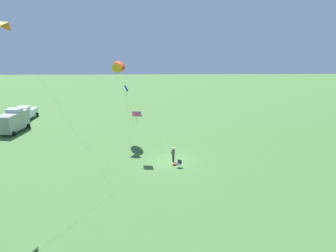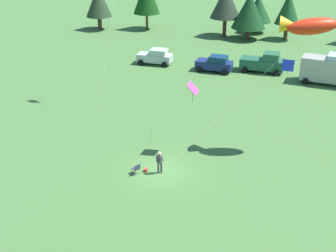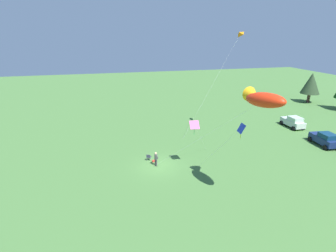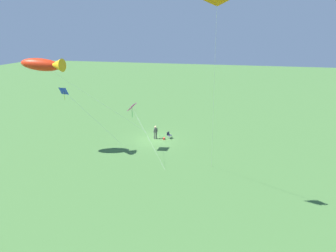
{
  "view_description": "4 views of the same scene",
  "coord_description": "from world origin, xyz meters",
  "px_view_note": "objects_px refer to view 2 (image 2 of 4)",
  "views": [
    {
      "loc": [
        -34.59,
        1.13,
        14.12
      ],
      "look_at": [
        -2.14,
        0.35,
        4.8
      ],
      "focal_mm": 35.0,
      "sensor_mm": 36.0,
      "label": 1
    },
    {
      "loc": [
        8.18,
        -28.47,
        17.67
      ],
      "look_at": [
        -0.42,
        3.18,
        2.16
      ],
      "focal_mm": 50.0,
      "sensor_mm": 36.0,
      "label": 2
    },
    {
      "loc": [
        26.91,
        -5.63,
        14.67
      ],
      "look_at": [
        -1.43,
        1.5,
        4.36
      ],
      "focal_mm": 28.0,
      "sensor_mm": 36.0,
      "label": 3
    },
    {
      "loc": [
        -8.24,
        29.27,
        12.91
      ],
      "look_at": [
        -2.28,
        2.31,
        2.84
      ],
      "focal_mm": 28.0,
      "sensor_mm": 36.0,
      "label": 4
    }
  ],
  "objects_px": {
    "kite_large_fish": "(307,26)",
    "backpack_on_grass": "(146,170)",
    "car_navy_hatch": "(215,64)",
    "truck_green_flatbed": "(264,63)",
    "folding_chair": "(137,168)",
    "kite_diamond_rainbow": "(192,89)",
    "kite_diamond_blue": "(285,68)",
    "person_kite_flyer": "(160,161)",
    "car_silver_compact": "(156,57)",
    "van_motorhome_grey": "(327,69)"
  },
  "relations": [
    {
      "from": "car_silver_compact",
      "to": "truck_green_flatbed",
      "type": "height_order",
      "value": "truck_green_flatbed"
    },
    {
      "from": "person_kite_flyer",
      "to": "truck_green_flatbed",
      "type": "bearing_deg",
      "value": -42.98
    },
    {
      "from": "person_kite_flyer",
      "to": "car_silver_compact",
      "type": "xyz_separation_m",
      "value": [
        -7.67,
        24.73,
        -0.07
      ]
    },
    {
      "from": "person_kite_flyer",
      "to": "car_navy_hatch",
      "type": "xyz_separation_m",
      "value": [
        -0.18,
        23.87,
        -0.07
      ]
    },
    {
      "from": "van_motorhome_grey",
      "to": "kite_diamond_blue",
      "type": "relative_size",
      "value": 0.76
    },
    {
      "from": "folding_chair",
      "to": "kite_diamond_rainbow",
      "type": "relative_size",
      "value": 0.15
    },
    {
      "from": "folding_chair",
      "to": "van_motorhome_grey",
      "type": "relative_size",
      "value": 0.14
    },
    {
      "from": "van_motorhome_grey",
      "to": "car_navy_hatch",
      "type": "bearing_deg",
      "value": -175.69
    },
    {
      "from": "car_navy_hatch",
      "to": "truck_green_flatbed",
      "type": "distance_m",
      "value": 5.64
    },
    {
      "from": "folding_chair",
      "to": "car_navy_hatch",
      "type": "relative_size",
      "value": 0.19
    },
    {
      "from": "truck_green_flatbed",
      "to": "van_motorhome_grey",
      "type": "height_order",
      "value": "van_motorhome_grey"
    },
    {
      "from": "person_kite_flyer",
      "to": "car_silver_compact",
      "type": "distance_m",
      "value": 25.89
    },
    {
      "from": "car_navy_hatch",
      "to": "kite_diamond_blue",
      "type": "relative_size",
      "value": 0.58
    },
    {
      "from": "person_kite_flyer",
      "to": "kite_large_fish",
      "type": "distance_m",
      "value": 14.41
    },
    {
      "from": "van_motorhome_grey",
      "to": "folding_chair",
      "type": "bearing_deg",
      "value": -112.06
    },
    {
      "from": "person_kite_flyer",
      "to": "kite_diamond_rainbow",
      "type": "height_order",
      "value": "kite_diamond_rainbow"
    },
    {
      "from": "kite_large_fish",
      "to": "kite_diamond_blue",
      "type": "xyz_separation_m",
      "value": [
        -1.2,
        -0.99,
        -3.0
      ]
    },
    {
      "from": "car_silver_compact",
      "to": "kite_large_fish",
      "type": "xyz_separation_m",
      "value": [
        16.83,
        -17.89,
        8.85
      ]
    },
    {
      "from": "backpack_on_grass",
      "to": "kite_large_fish",
      "type": "xyz_separation_m",
      "value": [
        10.22,
        6.9,
        9.69
      ]
    },
    {
      "from": "car_navy_hatch",
      "to": "kite_diamond_blue",
      "type": "height_order",
      "value": "kite_diamond_blue"
    },
    {
      "from": "truck_green_flatbed",
      "to": "kite_large_fish",
      "type": "relative_size",
      "value": 0.44
    },
    {
      "from": "kite_large_fish",
      "to": "backpack_on_grass",
      "type": "bearing_deg",
      "value": -145.96
    },
    {
      "from": "folding_chair",
      "to": "van_motorhome_grey",
      "type": "xyz_separation_m",
      "value": [
        13.82,
        23.59,
        1.16
      ]
    },
    {
      "from": "folding_chair",
      "to": "backpack_on_grass",
      "type": "xyz_separation_m",
      "value": [
        0.52,
        0.51,
        -0.38
      ]
    },
    {
      "from": "car_silver_compact",
      "to": "van_motorhome_grey",
      "type": "height_order",
      "value": "van_motorhome_grey"
    },
    {
      "from": "truck_green_flatbed",
      "to": "kite_diamond_blue",
      "type": "bearing_deg",
      "value": -79.78
    },
    {
      "from": "backpack_on_grass",
      "to": "van_motorhome_grey",
      "type": "height_order",
      "value": "van_motorhome_grey"
    },
    {
      "from": "person_kite_flyer",
      "to": "car_navy_hatch",
      "type": "bearing_deg",
      "value": -30.67
    },
    {
      "from": "folding_chair",
      "to": "car_silver_compact",
      "type": "height_order",
      "value": "car_silver_compact"
    },
    {
      "from": "folding_chair",
      "to": "car_navy_hatch",
      "type": "distance_m",
      "value": 24.5
    },
    {
      "from": "person_kite_flyer",
      "to": "car_navy_hatch",
      "type": "distance_m",
      "value": 23.87
    },
    {
      "from": "kite_diamond_blue",
      "to": "backpack_on_grass",
      "type": "bearing_deg",
      "value": -146.75
    },
    {
      "from": "person_kite_flyer",
      "to": "car_navy_hatch",
      "type": "height_order",
      "value": "car_navy_hatch"
    },
    {
      "from": "backpack_on_grass",
      "to": "kite_diamond_blue",
      "type": "bearing_deg",
      "value": 33.25
    },
    {
      "from": "truck_green_flatbed",
      "to": "van_motorhome_grey",
      "type": "bearing_deg",
      "value": -15.14
    },
    {
      "from": "car_silver_compact",
      "to": "car_navy_hatch",
      "type": "height_order",
      "value": "same"
    },
    {
      "from": "car_navy_hatch",
      "to": "truck_green_flatbed",
      "type": "xyz_separation_m",
      "value": [
        5.48,
        1.33,
        0.15
      ]
    },
    {
      "from": "truck_green_flatbed",
      "to": "folding_chair",
      "type": "bearing_deg",
      "value": -102.54
    },
    {
      "from": "kite_diamond_blue",
      "to": "car_silver_compact",
      "type": "bearing_deg",
      "value": 129.61
    },
    {
      "from": "kite_diamond_blue",
      "to": "kite_diamond_rainbow",
      "type": "bearing_deg",
      "value": -165.47
    },
    {
      "from": "backpack_on_grass",
      "to": "truck_green_flatbed",
      "type": "bearing_deg",
      "value": 75.88
    },
    {
      "from": "kite_diamond_rainbow",
      "to": "van_motorhome_grey",
      "type": "bearing_deg",
      "value": 60.07
    },
    {
      "from": "folding_chair",
      "to": "backpack_on_grass",
      "type": "bearing_deg",
      "value": -107.97
    },
    {
      "from": "truck_green_flatbed",
      "to": "backpack_on_grass",
      "type": "bearing_deg",
      "value": -101.73
    },
    {
      "from": "car_navy_hatch",
      "to": "kite_diamond_rainbow",
      "type": "bearing_deg",
      "value": -80.48
    },
    {
      "from": "backpack_on_grass",
      "to": "kite_diamond_rainbow",
      "type": "relative_size",
      "value": 0.06
    },
    {
      "from": "person_kite_flyer",
      "to": "kite_large_fish",
      "type": "bearing_deg",
      "value": -84.38
    },
    {
      "from": "backpack_on_grass",
      "to": "truck_green_flatbed",
      "type": "distance_m",
      "value": 26.08
    },
    {
      "from": "kite_diamond_rainbow",
      "to": "car_navy_hatch",
      "type": "bearing_deg",
      "value": 94.53
    },
    {
      "from": "kite_diamond_rainbow",
      "to": "kite_large_fish",
      "type": "bearing_deg",
      "value": 19.12
    }
  ]
}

